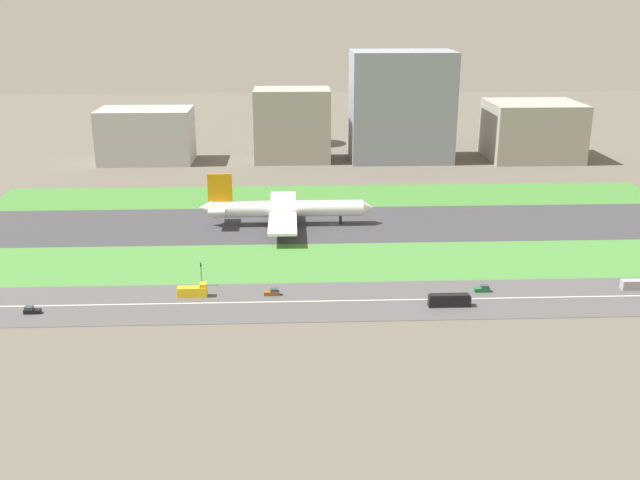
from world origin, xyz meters
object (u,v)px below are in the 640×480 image
at_px(fuel_tank_west, 306,130).
at_px(car_4, 31,310).
at_px(car_3, 483,289).
at_px(bus_0, 449,300).
at_px(truck_2, 637,284).
at_px(office_tower, 401,106).
at_px(cargo_warehouse, 532,131).
at_px(car_1, 272,292).
at_px(terminal_building, 146,136).
at_px(fuel_tank_centre, 373,133).
at_px(airliner, 284,209).
at_px(traffic_light, 201,272).
at_px(truck_0, 193,291).
at_px(hangar_building, 292,125).

bearing_deg(fuel_tank_west, car_4, -108.57).
bearing_deg(fuel_tank_west, car_3, -78.56).
xyz_separation_m(bus_0, truck_2, (57.30, 10.00, -0.15)).
relative_size(office_tower, cargo_warehouse, 1.20).
bearing_deg(car_1, terminal_building, 110.52).
distance_m(car_4, fuel_tank_centre, 265.26).
xyz_separation_m(airliner, fuel_tank_west, (11.94, 159.00, 2.11)).
xyz_separation_m(terminal_building, fuel_tank_centre, (122.43, 45.00, -7.64)).
bearing_deg(car_3, fuel_tank_centre, 91.65).
relative_size(traffic_light, terminal_building, 0.15).
bearing_deg(office_tower, bus_0, -94.26).
bearing_deg(terminal_building, car_3, -54.68).
relative_size(car_1, office_tower, 0.08).
distance_m(truck_2, office_tower, 188.83).
distance_m(car_3, truck_0, 83.32).
bearing_deg(truck_2, traffic_light, 176.40).
relative_size(bus_0, fuel_tank_centre, 0.65).
xyz_separation_m(car_3, bus_0, (-11.91, -10.00, 0.90)).
distance_m(car_3, office_tower, 183.99).
xyz_separation_m(truck_0, traffic_light, (1.46, 7.99, 2.62)).
height_order(car_1, cargo_warehouse, cargo_warehouse).
distance_m(bus_0, traffic_light, 72.26).
height_order(car_4, car_1, same).
distance_m(truck_2, fuel_tank_west, 244.77).
bearing_deg(truck_2, hangar_building, 118.61).
relative_size(airliner, truck_2, 7.74).
distance_m(car_4, fuel_tank_west, 250.13).
height_order(car_3, truck_2, truck_2).
height_order(car_4, traffic_light, traffic_light).
xyz_separation_m(traffic_light, office_tower, (84.24, 174.01, 23.54)).
bearing_deg(car_3, terminal_building, 125.32).
bearing_deg(car_4, car_3, -175.45).
relative_size(truck_2, truck_0, 1.00).
xyz_separation_m(car_4, fuel_tank_west, (79.62, 237.00, 7.42)).
bearing_deg(bus_0, fuel_tank_west, -81.83).
bearing_deg(car_3, car_4, -175.45).
bearing_deg(truck_2, fuel_tank_west, 111.91).
height_order(airliner, car_1, airliner).
distance_m(car_3, car_4, 125.94).
distance_m(airliner, traffic_light, 64.65).
relative_size(truck_2, hangar_building, 0.22).
relative_size(bus_0, office_tower, 0.21).
bearing_deg(fuel_tank_centre, traffic_light, -108.98).
xyz_separation_m(car_1, hangar_building, (6.93, 182.00, 17.59)).
xyz_separation_m(truck_2, office_tower, (-43.00, 182.00, 26.16)).
distance_m(car_1, cargo_warehouse, 225.82).
relative_size(terminal_building, fuel_tank_centre, 2.62).
bearing_deg(hangar_building, truck_2, -61.39).
height_order(truck_0, office_tower, office_tower).
relative_size(car_1, fuel_tank_west, 0.17).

